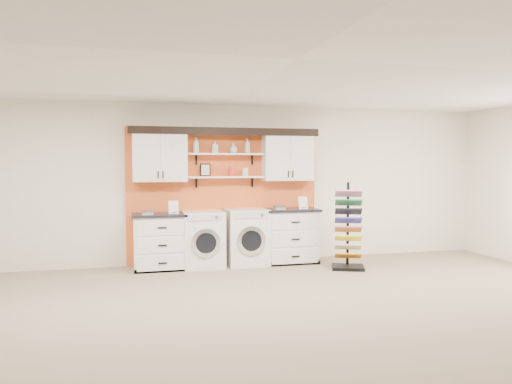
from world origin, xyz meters
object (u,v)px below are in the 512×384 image
object	(u,v)px
base_cabinet_left	(161,241)
washer	(203,239)
dryer	(247,237)
sample_rack	(348,240)
base_cabinet_right	(290,236)

from	to	relation	value
base_cabinet_left	washer	distance (m)	0.70
dryer	base_cabinet_left	bearing A→B (deg)	179.87
dryer	sample_rack	world-z (taller)	sample_rack
base_cabinet_right	washer	world-z (taller)	base_cabinet_right
base_cabinet_left	dryer	size ratio (longest dim) A/B	0.98
base_cabinet_right	washer	size ratio (longest dim) A/B	1.03
washer	dryer	xyz separation A→B (m)	(0.77, 0.00, 0.01)
base_cabinet_left	dryer	distance (m)	1.47
washer	dryer	bearing A→B (deg)	0.00
base_cabinet_left	dryer	xyz separation A→B (m)	(1.47, -0.00, 0.02)
base_cabinet_left	washer	xyz separation A→B (m)	(0.70, -0.00, 0.01)
dryer	sample_rack	size ratio (longest dim) A/B	0.67
base_cabinet_right	dryer	xyz separation A→B (m)	(-0.79, -0.00, 0.01)
dryer	base_cabinet_right	bearing A→B (deg)	0.24
base_cabinet_left	washer	bearing A→B (deg)	-0.28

